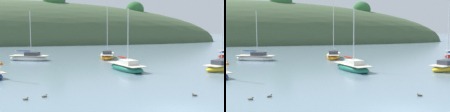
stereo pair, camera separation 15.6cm
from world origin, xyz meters
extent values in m
ellipsoid|color=#425638|center=(-25.00, 77.42, 0.00)|extent=(150.00, 36.00, 27.49)
ellipsoid|color=#2D6633|center=(19.42, 76.15, 11.12)|extent=(6.24, 5.67, 5.67)
ellipsoid|color=#2D6633|center=(-7.80, 74.85, 13.31)|extent=(7.11, 6.46, 6.46)
ellipsoid|color=#196B56|center=(0.75, 15.49, 0.27)|extent=(3.73, 6.48, 0.98)
cube|color=beige|center=(0.75, 15.49, 0.71)|extent=(3.43, 5.96, 0.06)
cube|color=silver|center=(0.89, 15.01, 0.98)|extent=(1.85, 2.27, 0.54)
cylinder|color=silver|center=(0.84, 15.19, 3.83)|extent=(0.09, 0.09, 6.24)
cylinder|color=silver|center=(0.47, 16.43, 1.38)|extent=(0.79, 2.49, 0.07)
ellipsoid|color=maroon|center=(0.47, 16.43, 1.43)|extent=(0.89, 2.43, 0.20)
ellipsoid|color=white|center=(-11.05, 27.62, 0.27)|extent=(6.43, 4.13, 0.97)
cube|color=beige|center=(-11.05, 27.62, 0.71)|extent=(5.91, 3.80, 0.06)
cube|color=#333842|center=(-10.59, 27.44, 0.98)|extent=(2.30, 1.96, 0.54)
cylinder|color=silver|center=(-10.77, 27.51, 4.01)|extent=(0.09, 0.09, 6.60)
cylinder|color=silver|center=(-11.96, 27.97, 1.37)|extent=(2.41, 0.99, 0.07)
ellipsoid|color=#2D4784|center=(-11.96, 27.97, 1.42)|extent=(2.36, 1.08, 0.20)
ellipsoid|color=gold|center=(11.57, 13.59, 0.25)|extent=(6.05, 4.33, 0.92)
cube|color=beige|center=(11.57, 13.59, 0.67)|extent=(5.56, 3.98, 0.06)
cube|color=#333842|center=(11.16, 13.38, 0.93)|extent=(2.22, 1.97, 0.52)
cylinder|color=silver|center=(11.31, 13.46, 4.06)|extent=(0.09, 0.09, 6.78)
ellipsoid|color=orange|center=(0.85, 27.91, 0.27)|extent=(3.46, 6.48, 0.99)
cube|color=beige|center=(0.85, 27.91, 0.71)|extent=(3.18, 5.96, 0.06)
cube|color=#333842|center=(0.74, 27.43, 0.99)|extent=(1.78, 2.23, 0.55)
cylinder|color=silver|center=(0.78, 27.61, 4.81)|extent=(0.09, 0.09, 8.20)
cylinder|color=silver|center=(1.08, 28.87, 1.38)|extent=(0.66, 2.54, 0.07)
sphere|color=orange|center=(-14.14, 23.16, 0.12)|extent=(0.44, 0.44, 0.44)
cylinder|color=black|center=(-14.14, 23.16, 0.39)|extent=(0.04, 0.04, 0.10)
ellipsoid|color=#473828|center=(2.62, 3.47, 0.04)|extent=(0.37, 0.26, 0.16)
sphere|color=#1E4723|center=(2.48, 3.50, 0.16)|extent=(0.09, 0.09, 0.09)
cone|color=gold|center=(2.41, 3.52, 0.15)|extent=(0.05, 0.05, 0.04)
cone|color=#473828|center=(2.76, 3.43, 0.08)|extent=(0.09, 0.09, 0.08)
ellipsoid|color=brown|center=(-7.75, 5.24, 0.04)|extent=(0.38, 0.28, 0.16)
sphere|color=#1E4723|center=(-7.62, 5.29, 0.16)|extent=(0.09, 0.09, 0.09)
cone|color=gold|center=(-7.56, 5.31, 0.15)|extent=(0.05, 0.05, 0.04)
cone|color=brown|center=(-7.90, 5.19, 0.08)|extent=(0.09, 0.09, 0.08)
ellipsoid|color=brown|center=(-8.95, 4.74, 0.04)|extent=(0.37, 0.24, 0.16)
sphere|color=#1E4723|center=(-8.81, 4.72, 0.16)|extent=(0.09, 0.09, 0.09)
cone|color=gold|center=(-8.74, 4.71, 0.15)|extent=(0.05, 0.04, 0.04)
cone|color=brown|center=(-9.10, 4.77, 0.08)|extent=(0.09, 0.08, 0.08)
camera|label=1|loc=(-6.72, -13.31, 4.75)|focal=42.56mm
camera|label=2|loc=(-6.56, -13.34, 4.75)|focal=42.56mm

